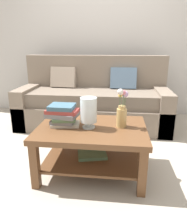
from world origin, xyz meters
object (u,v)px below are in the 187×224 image
(couch, at_px, (94,102))
(flower_pitcher, at_px, (122,111))
(coffee_table, at_px, (92,140))
(glass_hurricane_vase, at_px, (89,111))
(book_stack_main, at_px, (63,115))

(couch, height_order, flower_pitcher, couch)
(couch, height_order, coffee_table, couch)
(glass_hurricane_vase, bearing_deg, book_stack_main, 173.46)
(book_stack_main, relative_size, flower_pitcher, 0.89)
(coffee_table, xyz_separation_m, glass_hurricane_vase, (-0.03, -0.02, 0.30))
(couch, bearing_deg, coffee_table, -84.27)
(coffee_table, height_order, flower_pitcher, flower_pitcher)
(coffee_table, height_order, book_stack_main, book_stack_main)
(coffee_table, xyz_separation_m, book_stack_main, (-0.28, 0.01, 0.24))
(couch, bearing_deg, flower_pitcher, -72.55)
(coffee_table, bearing_deg, flower_pitcher, 7.32)
(couch, relative_size, coffee_table, 2.20)
(couch, relative_size, glass_hurricane_vase, 7.79)
(glass_hurricane_vase, bearing_deg, coffee_table, 41.58)
(book_stack_main, relative_size, glass_hurricane_vase, 1.14)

